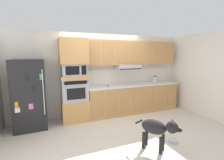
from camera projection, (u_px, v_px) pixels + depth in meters
name	position (u px, v px, depth m)	size (l,w,h in m)	color
ground_plane	(116.00, 125.00, 4.42)	(9.60, 9.60, 0.00)	beige
back_kitchen_wall	(102.00, 74.00, 5.24)	(6.20, 0.12, 2.50)	silver
side_panel_right	(196.00, 74.00, 5.28)	(0.12, 7.10, 2.50)	white
refrigerator	(30.00, 94.00, 4.12)	(0.76, 0.73, 1.76)	black
oven_base_cabinet	(75.00, 110.00, 4.70)	(0.74, 0.62, 0.60)	tan
built_in_oven	(74.00, 89.00, 4.60)	(0.70, 0.62, 0.60)	#A8AAAF
appliance_mid_shelf	(74.00, 77.00, 4.55)	(0.74, 0.62, 0.10)	tan
microwave	(74.00, 70.00, 4.52)	(0.64, 0.54, 0.32)	#A8AAAF
appliance_upper_cabinet	(73.00, 51.00, 4.45)	(0.74, 0.62, 0.68)	tan
lower_cabinet_run	(134.00, 99.00, 5.39)	(3.08, 0.63, 0.88)	tan
countertop_slab	(134.00, 85.00, 5.32)	(3.12, 0.64, 0.04)	beige
backsplash_panel	(130.00, 76.00, 5.55)	(3.12, 0.02, 0.50)	silver
upper_cabinet_with_hood	(132.00, 54.00, 5.28)	(3.08, 0.48, 0.88)	tan
screwdriver	(108.00, 86.00, 4.90)	(0.17, 0.17, 0.03)	blue
electric_kettle	(155.00, 80.00, 5.55)	(0.17, 0.17, 0.24)	#A8AAAF
dog	(158.00, 128.00, 3.17)	(0.58, 0.80, 0.68)	black
dog_food_bowl	(173.00, 141.00, 3.53)	(0.20, 0.20, 0.06)	#B2B7BC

